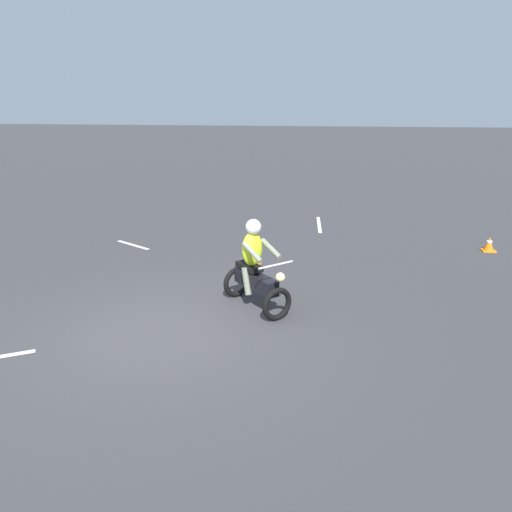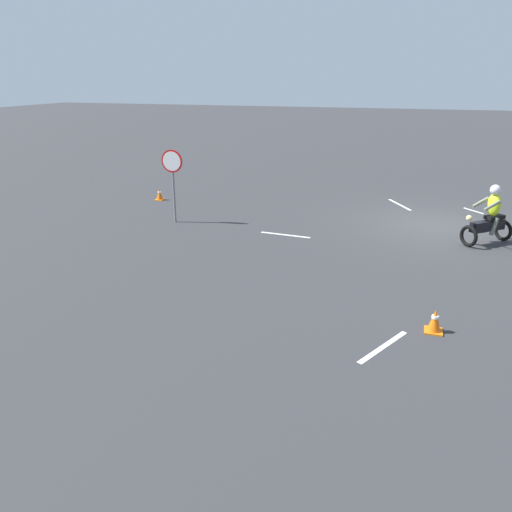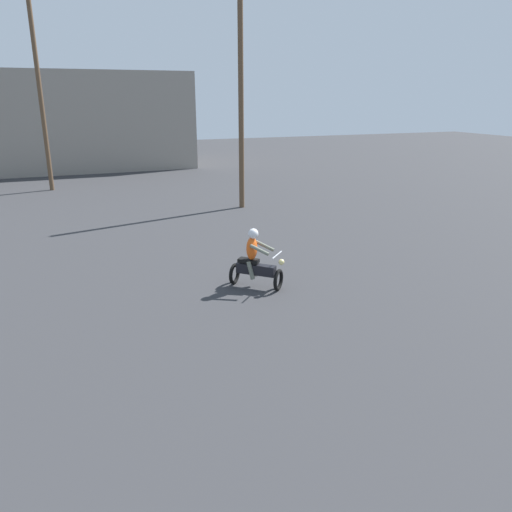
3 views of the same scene
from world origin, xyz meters
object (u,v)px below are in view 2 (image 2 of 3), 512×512
at_px(stop_sign, 173,171).
at_px(traffic_cone_mid_left, 435,321).
at_px(traffic_cone_mid_center, 160,195).
at_px(motorcycle_rider_foreground, 489,218).

relative_size(stop_sign, traffic_cone_mid_left, 5.13).
bearing_deg(stop_sign, traffic_cone_mid_center, -53.13).
bearing_deg(traffic_cone_mid_left, stop_sign, -33.44).
bearing_deg(traffic_cone_mid_center, motorcycle_rider_foreground, 170.63).
relative_size(motorcycle_rider_foreground, traffic_cone_mid_left, 3.70).
xyz_separation_m(motorcycle_rider_foreground, stop_sign, (9.26, 0.71, 0.91)).
xyz_separation_m(stop_sign, traffic_cone_mid_center, (1.92, -2.56, -1.43)).
bearing_deg(stop_sign, traffic_cone_mid_left, 146.56).
relative_size(traffic_cone_mid_center, traffic_cone_mid_left, 0.96).
bearing_deg(traffic_cone_mid_left, motorcycle_rider_foreground, -104.05).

